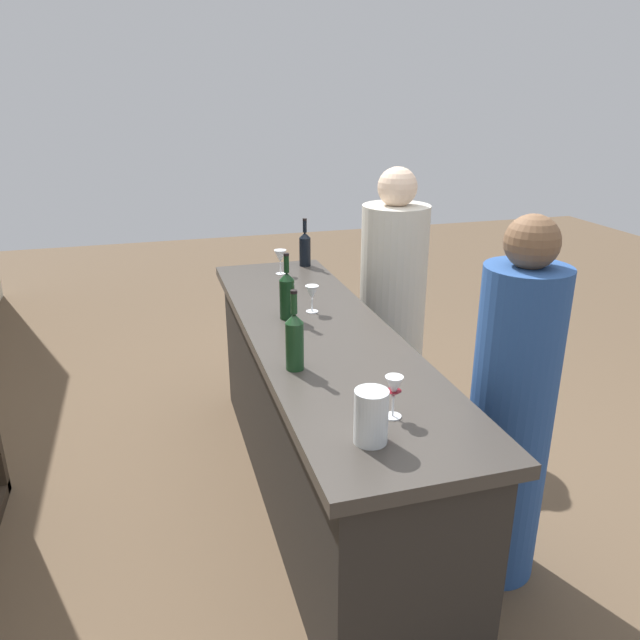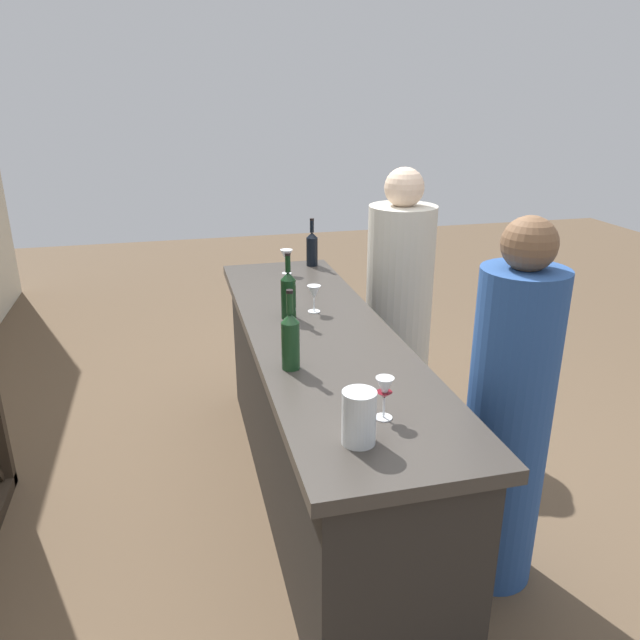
{
  "view_description": "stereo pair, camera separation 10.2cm",
  "coord_description": "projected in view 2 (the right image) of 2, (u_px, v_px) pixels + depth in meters",
  "views": [
    {
      "loc": [
        -2.47,
        0.72,
        1.92
      ],
      "look_at": [
        0.0,
        0.0,
        0.95
      ],
      "focal_mm": 34.33,
      "sensor_mm": 36.0,
      "label": 1
    },
    {
      "loc": [
        -2.5,
        0.62,
        1.92
      ],
      "look_at": [
        0.0,
        0.0,
        0.95
      ],
      "focal_mm": 34.33,
      "sensor_mm": 36.0,
      "label": 2
    }
  ],
  "objects": [
    {
      "name": "bar_counter",
      "position": [
        320.0,
        417.0,
        2.93
      ],
      "size": [
        2.41,
        0.64,
        0.9
      ],
      "color": "#2A2723",
      "rests_on": "ground"
    },
    {
      "name": "water_pitcher",
      "position": [
        359.0,
        417.0,
        1.86
      ],
      "size": [
        0.11,
        0.11,
        0.17
      ],
      "color": "silver",
      "rests_on": "bar_counter"
    },
    {
      "name": "person_left_guest",
      "position": [
        507.0,
        424.0,
        2.38
      ],
      "size": [
        0.34,
        0.34,
        1.52
      ],
      "rotation": [
        0.0,
        0.0,
        1.5
      ],
      "color": "#284C8C",
      "rests_on": "ground"
    },
    {
      "name": "wine_glass_near_center",
      "position": [
        286.0,
        257.0,
        3.59
      ],
      "size": [
        0.07,
        0.07,
        0.15
      ],
      "color": "white",
      "rests_on": "bar_counter"
    },
    {
      "name": "person_center_guest",
      "position": [
        399.0,
        306.0,
        3.71
      ],
      "size": [
        0.44,
        0.44,
        1.52
      ],
      "rotation": [
        0.0,
        0.0,
        1.44
      ],
      "color": "beige",
      "rests_on": "ground"
    },
    {
      "name": "wine_bottle_second_left_dark_green",
      "position": [
        288.0,
        294.0,
        2.88
      ],
      "size": [
        0.07,
        0.07,
        0.32
      ],
      "color": "black",
      "rests_on": "bar_counter"
    },
    {
      "name": "wine_bottle_center_near_black",
      "position": [
        312.0,
        248.0,
        3.76
      ],
      "size": [
        0.07,
        0.07,
        0.29
      ],
      "color": "black",
      "rests_on": "bar_counter"
    },
    {
      "name": "wine_glass_near_right",
      "position": [
        385.0,
        390.0,
        1.99
      ],
      "size": [
        0.06,
        0.06,
        0.15
      ],
      "color": "white",
      "rests_on": "bar_counter"
    },
    {
      "name": "wine_glass_near_left",
      "position": [
        314.0,
        293.0,
        2.97
      ],
      "size": [
        0.07,
        0.07,
        0.13
      ],
      "color": "white",
      "rests_on": "bar_counter"
    },
    {
      "name": "ground_plane",
      "position": [
        320.0,
        497.0,
        3.09
      ],
      "size": [
        12.0,
        12.0,
        0.0
      ],
      "primitive_type": "plane",
      "color": "brown"
    },
    {
      "name": "wine_bottle_leftmost_olive_green",
      "position": [
        290.0,
        339.0,
        2.35
      ],
      "size": [
        0.07,
        0.07,
        0.32
      ],
      "color": "#193D1E",
      "rests_on": "bar_counter"
    }
  ]
}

